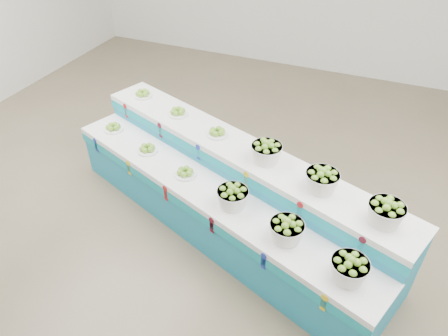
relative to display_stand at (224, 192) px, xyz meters
The scene contains 14 objects.
ground 0.51m from the display_stand, behind, with size 10.00×10.00×0.00m, color brown.
display_stand is the anchor object (origin of this frame).
plate_lower_left 1.83m from the display_stand, 168.02° to the left, with size 0.25×0.25×0.10m, color white.
plate_lower_mid 1.13m from the display_stand, behind, with size 0.25×0.25×0.10m, color white.
plate_lower_right 0.52m from the display_stand, 164.23° to the right, with size 0.25×0.25×0.10m, color white.
basket_lower_left 0.57m from the display_stand, 55.94° to the right, with size 0.34×0.34×0.24m, color silver, non-canonical shape.
basket_lower_mid 1.16m from the display_stand, 34.53° to the right, with size 0.34×0.34×0.24m, color silver, non-canonical shape.
basket_lower_right 1.80m from the display_stand, 29.25° to the right, with size 0.34×0.34×0.24m, color silver, non-canonical shape.
plate_upper_left 1.90m from the display_stand, 150.95° to the left, with size 0.25×0.25×0.10m, color white.
plate_upper_mid 1.23m from the display_stand, 145.32° to the left, with size 0.25×0.25×0.10m, color white.
plate_upper_right 0.72m from the display_stand, 123.21° to the left, with size 0.25×0.25×0.10m, color white.
basket_upper_left 0.78m from the display_stand, 14.92° to the left, with size 0.34×0.34×0.24m, color silver, non-canonical shape.
basket_upper_mid 1.28m from the display_stand, ahead, with size 0.34×0.34×0.24m, color silver, non-canonical shape.
basket_upper_right 1.88m from the display_stand, 11.78° to the right, with size 0.34×0.34×0.24m, color silver, non-canonical shape.
Camera 1 is at (1.49, -3.43, 3.74)m, focal length 33.23 mm.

